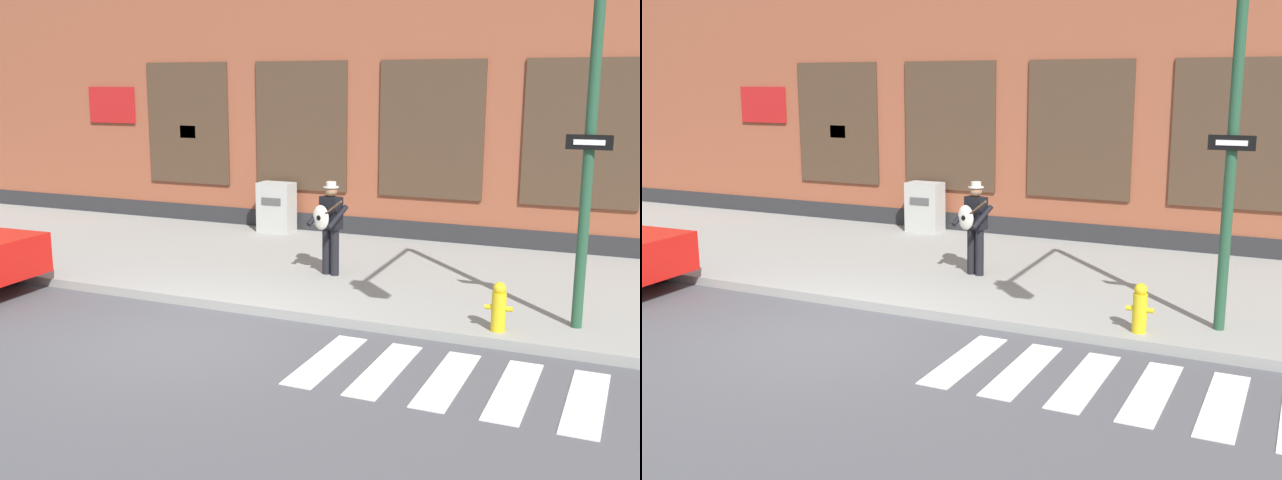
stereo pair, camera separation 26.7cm
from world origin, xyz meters
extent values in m
plane|color=#4C4C51|center=(0.00, 0.00, 0.00)|extent=(160.00, 160.00, 0.00)
cube|color=gray|center=(0.00, 4.27, 0.07)|extent=(28.00, 5.85, 0.15)
cube|color=brown|center=(0.00, 9.19, 3.40)|extent=(28.00, 4.00, 6.81)
cube|color=#28282B|center=(0.00, 7.17, 0.28)|extent=(28.00, 0.04, 0.55)
cube|color=#473323|center=(-4.56, 7.16, 2.54)|extent=(2.26, 0.06, 2.90)
cube|color=black|center=(-4.56, 7.15, 2.54)|extent=(2.14, 0.03, 2.78)
cube|color=#473323|center=(-1.52, 7.16, 2.54)|extent=(2.26, 0.06, 2.90)
cube|color=black|center=(-1.52, 7.15, 2.54)|extent=(2.14, 0.03, 2.78)
cube|color=#473323|center=(1.52, 7.16, 2.54)|extent=(2.26, 0.06, 2.90)
cube|color=black|center=(1.52, 7.15, 2.54)|extent=(2.14, 0.03, 2.78)
cube|color=#473323|center=(4.56, 7.16, 2.54)|extent=(2.26, 0.06, 2.90)
cube|color=black|center=(4.56, 7.15, 2.54)|extent=(2.14, 0.03, 2.78)
cube|color=red|center=(-6.83, 7.15, 2.96)|extent=(1.40, 0.04, 0.90)
cube|color=yellow|center=(-4.56, 7.14, 2.34)|extent=(0.44, 0.02, 0.30)
cube|color=silver|center=(2.20, 0.04, 0.01)|extent=(0.42, 1.90, 0.01)
cube|color=silver|center=(3.00, 0.04, 0.01)|extent=(0.42, 1.90, 0.01)
cube|color=silver|center=(3.79, 0.04, 0.01)|extent=(0.42, 1.90, 0.01)
cube|color=silver|center=(4.59, 0.04, 0.01)|extent=(0.42, 1.90, 0.01)
cube|color=silver|center=(5.39, 0.04, 0.01)|extent=(0.42, 1.90, 0.01)
cube|color=silver|center=(-3.52, 0.91, 0.74)|extent=(0.07, 0.24, 0.12)
cylinder|color=black|center=(-4.45, 1.19, 0.33)|extent=(0.67, 0.26, 0.66)
cylinder|color=black|center=(0.82, 3.59, 0.57)|extent=(0.15, 0.15, 0.84)
cylinder|color=black|center=(0.65, 3.63, 0.57)|extent=(0.15, 0.15, 0.84)
cube|color=black|center=(0.74, 3.62, 1.27)|extent=(0.43, 0.33, 0.57)
sphere|color=#9E7051|center=(0.74, 3.62, 1.67)|extent=(0.22, 0.22, 0.22)
cylinder|color=beige|center=(0.74, 3.62, 1.73)|extent=(0.27, 0.28, 0.02)
cylinder|color=beige|center=(0.74, 3.62, 1.78)|extent=(0.18, 0.18, 0.09)
cylinder|color=black|center=(0.93, 3.45, 1.23)|extent=(0.25, 0.51, 0.39)
cylinder|color=black|center=(0.48, 3.60, 1.23)|extent=(0.25, 0.51, 0.39)
ellipsoid|color=silver|center=(0.61, 3.48, 1.20)|extent=(0.38, 0.23, 0.44)
cylinder|color=black|center=(0.59, 3.42, 1.20)|extent=(0.09, 0.04, 0.09)
cylinder|color=brown|center=(0.85, 3.38, 1.38)|extent=(0.46, 0.18, 0.34)
cylinder|color=#234C33|center=(5.06, 2.31, 2.75)|extent=(0.15, 0.15, 5.21)
cube|color=black|center=(5.06, 2.20, 2.75)|extent=(0.60, 0.05, 0.20)
cube|color=white|center=(5.06, 2.18, 2.75)|extent=(0.40, 0.02, 0.07)
cube|color=#ADADA8|center=(-1.95, 6.74, 0.72)|extent=(0.80, 0.51, 1.14)
cube|color=#4C4C4C|center=(-1.95, 6.47, 0.89)|extent=(0.48, 0.02, 0.16)
cylinder|color=gold|center=(4.08, 1.69, 0.42)|extent=(0.20, 0.20, 0.55)
sphere|color=gold|center=(4.08, 1.69, 0.76)|extent=(0.18, 0.18, 0.18)
cylinder|color=gold|center=(3.94, 1.69, 0.48)|extent=(0.10, 0.07, 0.07)
cylinder|color=gold|center=(4.22, 1.69, 0.48)|extent=(0.10, 0.07, 0.07)
camera|label=1|loc=(5.83, -8.35, 3.53)|focal=42.00mm
camera|label=2|loc=(6.07, -8.24, 3.53)|focal=42.00mm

